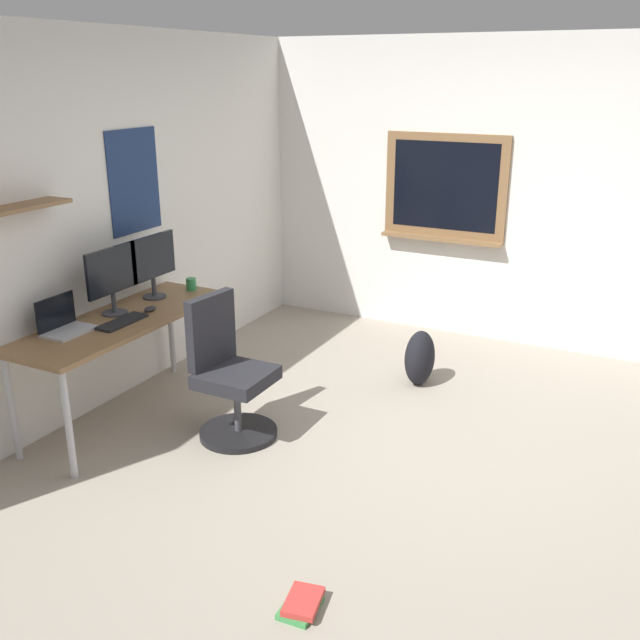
# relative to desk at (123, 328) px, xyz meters

# --- Properties ---
(ground_plane) EXTENTS (5.20, 5.20, 0.00)m
(ground_plane) POSITION_rel_desk_xyz_m (0.30, -2.08, -0.67)
(ground_plane) COLOR #9E9384
(ground_plane) RESTS_ON ground
(wall_back) EXTENTS (5.00, 0.30, 2.60)m
(wall_back) POSITION_rel_desk_xyz_m (0.30, 0.37, 0.64)
(wall_back) COLOR silver
(wall_back) RESTS_ON ground
(wall_right) EXTENTS (0.22, 5.00, 2.60)m
(wall_right) POSITION_rel_desk_xyz_m (2.75, -2.05, 0.63)
(wall_right) COLOR silver
(wall_right) RESTS_ON ground
(desk) EXTENTS (1.67, 0.59, 0.74)m
(desk) POSITION_rel_desk_xyz_m (0.00, 0.00, 0.00)
(desk) COLOR olive
(desk) RESTS_ON ground
(office_chair) EXTENTS (0.52, 0.52, 0.95)m
(office_chair) POSITION_rel_desk_xyz_m (0.12, -0.76, -0.26)
(office_chair) COLOR black
(office_chair) RESTS_ON ground
(laptop) EXTENTS (0.31, 0.21, 0.23)m
(laptop) POSITION_rel_desk_xyz_m (-0.38, 0.14, 0.13)
(laptop) COLOR #ADAFB5
(laptop) RESTS_ON desk
(monitor_primary) EXTENTS (0.46, 0.17, 0.46)m
(monitor_primary) POSITION_rel_desk_xyz_m (0.04, 0.09, 0.34)
(monitor_primary) COLOR #38383D
(monitor_primary) RESTS_ON desk
(monitor_secondary) EXTENTS (0.46, 0.17, 0.46)m
(monitor_secondary) POSITION_rel_desk_xyz_m (0.46, 0.09, 0.34)
(monitor_secondary) COLOR #38383D
(monitor_secondary) RESTS_ON desk
(keyboard) EXTENTS (0.37, 0.13, 0.02)m
(keyboard) POSITION_rel_desk_xyz_m (-0.08, -0.07, 0.08)
(keyboard) COLOR black
(keyboard) RESTS_ON desk
(computer_mouse) EXTENTS (0.10, 0.06, 0.03)m
(computer_mouse) POSITION_rel_desk_xyz_m (0.20, -0.07, 0.09)
(computer_mouse) COLOR #262628
(computer_mouse) RESTS_ON desk
(coffee_mug) EXTENTS (0.08, 0.08, 0.09)m
(coffee_mug) POSITION_rel_desk_xyz_m (0.73, -0.02, 0.12)
(coffee_mug) COLOR #338C4C
(coffee_mug) RESTS_ON desk
(backpack) EXTENTS (0.32, 0.22, 0.43)m
(backpack) POSITION_rel_desk_xyz_m (1.45, -1.61, -0.45)
(backpack) COLOR black
(backpack) RESTS_ON ground
(book_stack_on_floor) EXTENTS (0.24, 0.19, 0.06)m
(book_stack_on_floor) POSITION_rel_desk_xyz_m (-1.13, -1.98, -0.64)
(book_stack_on_floor) COLOR #3D934C
(book_stack_on_floor) RESTS_ON ground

